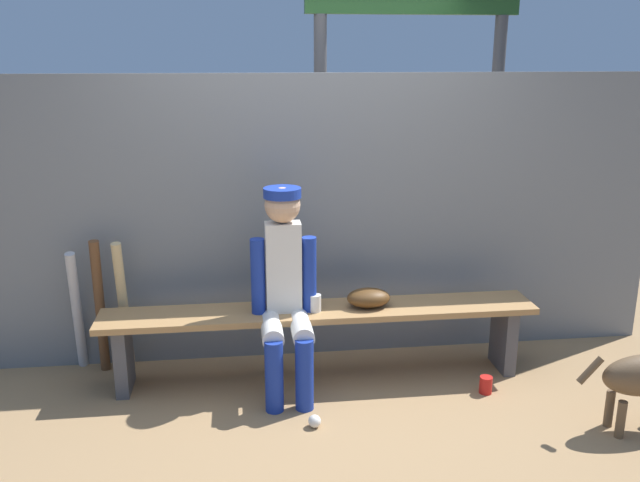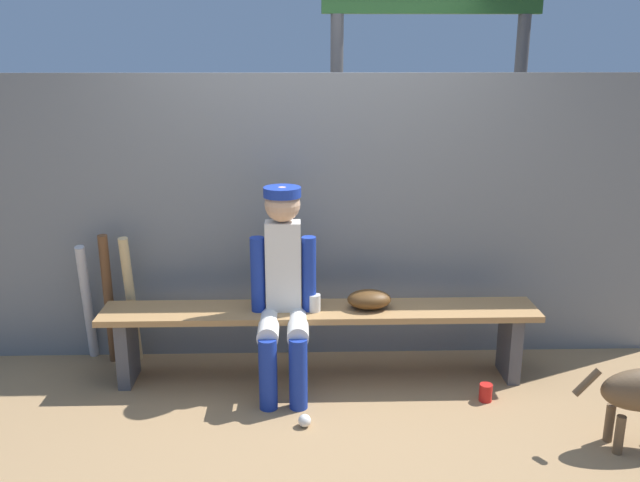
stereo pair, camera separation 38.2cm
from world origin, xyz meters
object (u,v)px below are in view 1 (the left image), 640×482
object	(u,v)px
bat_wood_dark	(100,307)
cup_on_ground	(486,385)
player_seated	(285,285)
bat_wood_natural	(124,307)
cup_on_bench	(315,303)
bat_aluminum_silver	(77,311)
scoreboard	(421,25)
baseball	(315,421)
dugout_bench	(320,324)
baseball_glove	(368,298)

from	to	relation	value
bat_wood_dark	cup_on_ground	bearing A→B (deg)	-13.94
player_seated	bat_wood_natural	distance (m)	1.13
bat_wood_natural	bat_wood_dark	size ratio (longest dim) A/B	0.99
cup_on_bench	bat_wood_natural	bearing A→B (deg)	166.36
bat_wood_dark	bat_aluminum_silver	world-z (taller)	bat_wood_dark
bat_wood_dark	scoreboard	xyz separation A→B (m)	(2.37, 1.06, 1.81)
baseball	scoreboard	size ratio (longest dim) A/B	0.02
baseball	cup_on_ground	world-z (taller)	cup_on_ground
dugout_bench	bat_wood_dark	distance (m)	1.45
dugout_bench	cup_on_ground	xyz separation A→B (m)	(1.01, -0.33, -0.33)
baseball	cup_on_bench	xyz separation A→B (m)	(0.07, 0.56, 0.51)
bat_wood_natural	scoreboard	bearing A→B (deg)	25.83
player_seated	bat_wood_dark	xyz separation A→B (m)	(-1.19, 0.38, -0.24)
bat_wood_natural	bat_aluminum_silver	size ratio (longest dim) A/B	1.07
cup_on_ground	scoreboard	size ratio (longest dim) A/B	0.03
baseball_glove	cup_on_ground	world-z (taller)	baseball_glove
bat_aluminum_silver	scoreboard	bearing A→B (deg)	22.20
bat_wood_natural	scoreboard	distance (m)	3.06
player_seated	scoreboard	xyz separation A→B (m)	(1.18, 1.44, 1.57)
dugout_bench	bat_wood_natural	distance (m)	1.30
player_seated	bat_wood_dark	distance (m)	1.27
bat_wood_dark	baseball	size ratio (longest dim) A/B	12.42
bat_wood_dark	dugout_bench	bearing A→B (deg)	-10.87
bat_wood_natural	scoreboard	world-z (taller)	scoreboard
bat_aluminum_silver	cup_on_ground	size ratio (longest dim) A/B	7.80
baseball_glove	cup_on_bench	size ratio (longest dim) A/B	2.55
bat_aluminum_silver	baseball	distance (m)	1.77
cup_on_ground	bat_aluminum_silver	bearing A→B (deg)	166.23
player_seated	cup_on_bench	world-z (taller)	player_seated
bat_wood_natural	dugout_bench	bearing A→B (deg)	-11.59
bat_wood_natural	bat_aluminum_silver	xyz separation A→B (m)	(-0.31, 0.04, -0.03)
player_seated	cup_on_ground	xyz separation A→B (m)	(1.24, -0.22, -0.64)
dugout_bench	bat_wood_dark	size ratio (longest dim) A/B	3.03
cup_on_ground	cup_on_bench	xyz separation A→B (m)	(-1.05, 0.29, 0.49)
dugout_bench	player_seated	world-z (taller)	player_seated
player_seated	bat_aluminum_silver	world-z (taller)	player_seated
cup_on_bench	cup_on_ground	bearing A→B (deg)	-15.57
baseball_glove	cup_on_ground	xyz separation A→B (m)	(0.69, -0.33, -0.49)
bat_aluminum_silver	dugout_bench	bearing A→B (deg)	-10.89
dugout_bench	bat_aluminum_silver	bearing A→B (deg)	169.11
player_seated	bat_wood_natural	world-z (taller)	player_seated
bat_wood_dark	player_seated	bearing A→B (deg)	-17.77
player_seated	bat_aluminum_silver	xyz separation A→B (m)	(-1.34, 0.41, -0.27)
player_seated	baseball	distance (m)	0.83
bat_wood_natural	cup_on_bench	xyz separation A→B (m)	(1.23, -0.30, 0.09)
baseball_glove	cup_on_bench	xyz separation A→B (m)	(-0.35, -0.04, -0.01)
baseball	player_seated	bearing A→B (deg)	104.43
baseball_glove	baseball	xyz separation A→B (m)	(-0.42, -0.60, -0.51)
baseball_glove	bat_aluminum_silver	bearing A→B (deg)	170.89
player_seated	baseball	xyz separation A→B (m)	(0.13, -0.49, -0.66)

